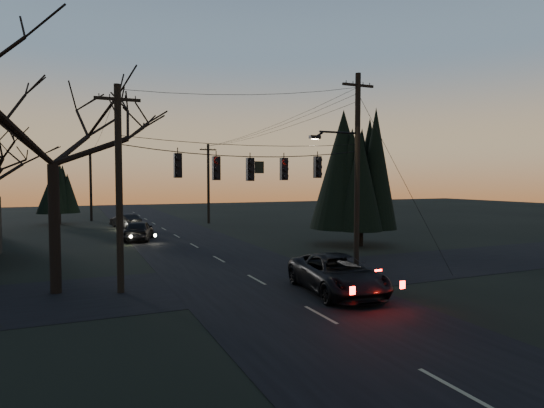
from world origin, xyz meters
name	(u,v)px	position (x,y,z in m)	size (l,w,h in m)	color
ground_plane	(396,357)	(0.00, 0.00, 0.00)	(160.00, 160.00, 0.00)	black
main_road	(201,250)	(0.00, 20.00, 0.01)	(8.00, 120.00, 0.02)	black
cross_road	(256,280)	(0.00, 10.00, 0.01)	(60.00, 7.00, 0.02)	black
utility_pole_right	(356,271)	(5.50, 10.00, 0.00)	(5.00, 0.30, 10.00)	black
utility_pole_left	(121,293)	(-6.00, 10.00, 0.00)	(1.80, 0.30, 8.50)	black
utility_pole_far_r	(209,223)	(5.50, 38.00, 0.00)	(1.80, 0.30, 8.50)	black
utility_pole_far_l	(92,221)	(-6.00, 46.00, 0.00)	(0.30, 0.30, 8.00)	black
span_signal_assembly	(251,168)	(-0.24, 10.00, 5.21)	(11.50, 0.44, 1.64)	black
bare_tree_left	(52,112)	(-8.44, 10.98, 7.39)	(8.76, 8.76, 10.57)	black
evergreen_right	(361,178)	(10.80, 17.32, 4.79)	(4.85, 4.85, 8.39)	black
evergreen_dist	(58,190)	(-9.24, 43.18, 3.59)	(3.71, 3.71, 6.00)	black
suv_near	(337,274)	(2.14, 6.41, 0.77)	(2.57, 5.57, 1.55)	black
sedan_oncoming_a	(139,230)	(-3.20, 26.48, 0.78)	(1.85, 4.60, 1.57)	black
sedan_oncoming_b	(125,221)	(-3.20, 36.85, 0.66)	(1.39, 3.98, 1.31)	black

